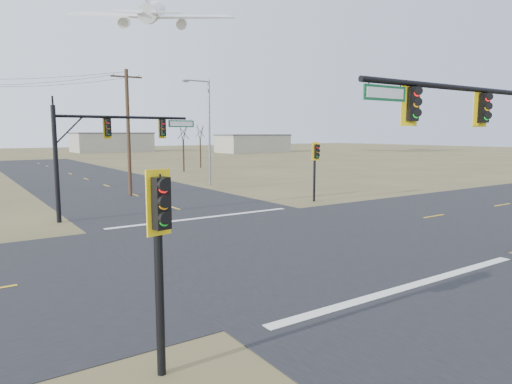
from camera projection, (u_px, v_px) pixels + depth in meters
ground at (278, 242)px, 21.49m from camera, size 320.00×320.00×0.00m
road_ew at (278, 242)px, 21.49m from camera, size 160.00×14.00×0.02m
road_ns at (278, 242)px, 21.49m from camera, size 14.00×160.00×0.02m
stop_bar_near at (412, 286)px, 15.32m from camera, size 12.00×0.40×0.01m
stop_bar_far at (204, 218)px, 27.65m from camera, size 12.00×0.40×0.01m
mast_arm_near at (487, 129)px, 16.69m from camera, size 10.49×0.59×7.24m
mast_arm_far at (110, 138)px, 27.42m from camera, size 8.83×0.53×6.68m
pedestal_signal_ne at (316, 158)px, 33.89m from camera, size 0.65×0.56×4.47m
pedestal_signal_sw at (160, 227)px, 9.22m from camera, size 0.62×0.54×4.42m
utility_pole_near at (128, 131)px, 36.91m from camera, size 2.49×0.29×10.18m
streetlight_a at (207, 127)px, 44.27m from camera, size 2.86×0.33×10.24m
bare_tree_c at (183, 131)px, 60.39m from camera, size 3.35×3.35×6.90m
bare_tree_d at (200, 131)px, 66.78m from camera, size 3.21×3.21×6.81m
warehouse_mid at (112, 143)px, 125.48m from camera, size 20.00×12.00×5.00m
warehouse_right at (253, 144)px, 121.59m from camera, size 18.00×10.00×4.50m
jet_airliner at (153, 12)px, 88.19m from camera, size 27.88×28.52×14.60m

